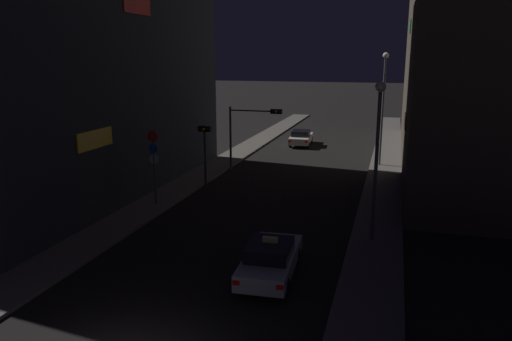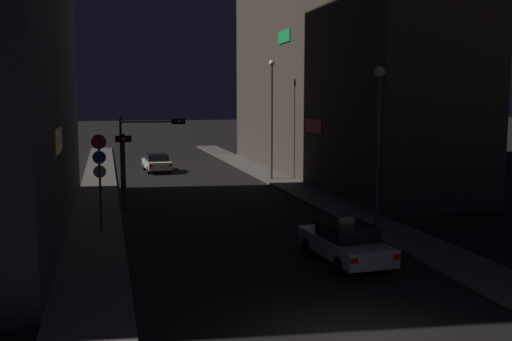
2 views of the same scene
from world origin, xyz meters
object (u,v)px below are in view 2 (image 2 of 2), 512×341
object	(u,v)px
sign_pole_left	(100,172)
street_lamp_far_block	(272,106)
traffic_light_left_kerb	(124,157)
far_car	(157,163)
traffic_light_overhead	(147,139)
taxi	(345,242)
street_lamp_near_block	(378,124)

from	to	relation	value
sign_pole_left	street_lamp_far_block	distance (m)	18.15
traffic_light_left_kerb	street_lamp_far_block	size ratio (longest dim) A/B	0.48
far_car	sign_pole_left	world-z (taller)	sign_pole_left
traffic_light_overhead	sign_pole_left	bearing A→B (deg)	-105.80
taxi	traffic_light_left_kerb	world-z (taller)	traffic_light_left_kerb
taxi	far_car	size ratio (longest dim) A/B	1.00
street_lamp_near_block	street_lamp_far_block	world-z (taller)	street_lamp_far_block
far_car	sign_pole_left	size ratio (longest dim) A/B	1.10
taxi	far_car	xyz separation A→B (m)	(-4.19, 27.79, -0.00)
far_car	traffic_light_left_kerb	distance (m)	16.85
street_lamp_far_block	street_lamp_near_block	bearing A→B (deg)	-89.04
traffic_light_overhead	sign_pole_left	size ratio (longest dim) A/B	1.13
far_car	street_lamp_far_block	size ratio (longest dim) A/B	0.55
taxi	street_lamp_near_block	size ratio (longest dim) A/B	0.65
traffic_light_left_kerb	street_lamp_near_block	world-z (taller)	street_lamp_near_block
street_lamp_far_block	taxi	bearing A→B (deg)	-98.96
taxi	sign_pole_left	size ratio (longest dim) A/B	1.10
sign_pole_left	street_lamp_near_block	distance (m)	12.18
far_car	street_lamp_far_block	xyz separation A→B (m)	(7.43, -7.23, 4.52)
far_car	traffic_light_left_kerb	size ratio (longest dim) A/B	1.14
traffic_light_left_kerb	sign_pole_left	distance (m)	4.68
street_lamp_near_block	traffic_light_overhead	bearing A→B (deg)	128.40
sign_pole_left	street_lamp_far_block	xyz separation A→B (m)	(11.56, 13.75, 2.60)
traffic_light_overhead	street_lamp_far_block	size ratio (longest dim) A/B	0.56
traffic_light_overhead	traffic_light_left_kerb	bearing A→B (deg)	-107.31
taxi	street_lamp_near_block	xyz separation A→B (m)	(3.51, 4.71, 3.93)
traffic_light_overhead	street_lamp_near_block	distance (m)	14.79
far_car	street_lamp_near_block	world-z (taller)	street_lamp_near_block
street_lamp_near_block	taxi	bearing A→B (deg)	-126.70
traffic_light_overhead	sign_pole_left	world-z (taller)	traffic_light_overhead
far_car	sign_pole_left	xyz separation A→B (m)	(-4.14, -20.98, 1.92)
street_lamp_far_block	traffic_light_left_kerb	bearing A→B (deg)	-138.52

